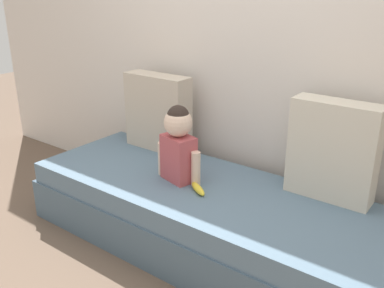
% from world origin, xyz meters
% --- Properties ---
extents(ground_plane, '(12.00, 12.00, 0.00)m').
position_xyz_m(ground_plane, '(0.00, 0.00, 0.00)').
color(ground_plane, brown).
extents(back_wall, '(5.51, 0.10, 2.28)m').
position_xyz_m(back_wall, '(0.00, 0.55, 1.14)').
color(back_wall, silver).
rests_on(back_wall, ground).
extents(couch, '(2.31, 0.84, 0.41)m').
position_xyz_m(couch, '(0.00, 0.00, 0.20)').
color(couch, '#495F70').
rests_on(couch, ground).
extents(throw_pillow_left, '(0.50, 0.16, 0.54)m').
position_xyz_m(throw_pillow_left, '(-0.64, 0.32, 0.68)').
color(throw_pillow_left, '#C1B29E').
rests_on(throw_pillow_left, couch).
extents(throw_pillow_right, '(0.47, 0.16, 0.56)m').
position_xyz_m(throw_pillow_right, '(0.64, 0.32, 0.69)').
color(throw_pillow_right, beige).
rests_on(throw_pillow_right, couch).
extents(toddler, '(0.32, 0.18, 0.47)m').
position_xyz_m(toddler, '(-0.18, -0.02, 0.66)').
color(toddler, '#B24C51').
rests_on(toddler, couch).
extents(banana, '(0.17, 0.13, 0.04)m').
position_xyz_m(banana, '(0.01, -0.08, 0.43)').
color(banana, yellow).
rests_on(banana, couch).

